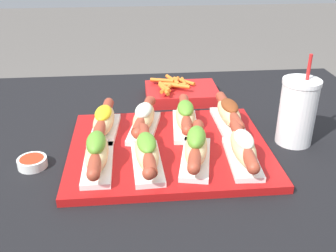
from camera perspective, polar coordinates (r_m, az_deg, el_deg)
The scene contains 13 objects.
patio_table at distance 1.20m, azimuth -2.98°, elevation -16.43°, with size 1.39×0.96×0.70m.
serving_tray at distance 0.92m, azimuth 0.12°, elevation -3.27°, with size 0.46×0.38×0.02m.
hot_dog_0 at distance 0.84m, azimuth -10.27°, elevation -3.75°, with size 0.06×0.21×0.08m.
hot_dog_1 at distance 0.83m, azimuth -3.40°, elevation -3.76°, with size 0.07×0.21×0.07m.
hot_dog_2 at distance 0.84m, azimuth 4.09°, elevation -3.05°, with size 0.09×0.21×0.08m.
hot_dog_3 at distance 0.86m, azimuth 10.83°, elevation -3.09°, with size 0.07×0.21×0.06m.
hot_dog_4 at distance 0.97m, azimuth -9.28°, elevation 0.74°, with size 0.08×0.21×0.07m.
hot_dog_5 at distance 0.97m, azimuth -3.38°, elevation 1.05°, with size 0.10×0.21×0.07m.
hot_dog_6 at distance 0.99m, azimuth 2.52°, elevation 1.51°, with size 0.07×0.21×0.07m.
hot_dog_7 at distance 1.01m, azimuth 8.83°, elevation 1.84°, with size 0.06×0.21×0.06m.
sauce_bowl at distance 0.92m, azimuth -19.10°, elevation -4.97°, with size 0.06×0.06×0.02m.
drink_cup at distance 0.98m, azimuth 18.26°, elevation 1.99°, with size 0.09×0.09×0.22m.
fries_basket at distance 1.21m, azimuth 1.88°, elevation 4.85°, with size 0.22×0.16×0.06m.
Camera 1 is at (-0.02, -0.88, 1.17)m, focal length 42.00 mm.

